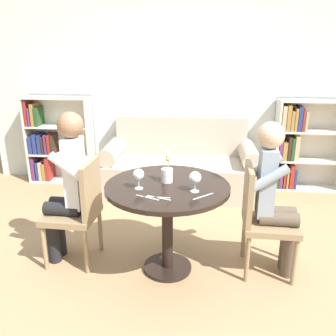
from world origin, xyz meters
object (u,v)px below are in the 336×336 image
object	(u,v)px
couch	(180,168)
bookshelf_right	(300,145)
bookshelf_left	(53,142)
flower_vase	(167,173)
person_right	(275,196)
chair_right	(261,215)
chair_left	(79,208)
person_left	(67,185)
wine_glass_left	(139,175)
wine_glass_right	(195,178)

from	to	relation	value
couch	bookshelf_right	distance (m)	1.56
bookshelf_left	flower_vase	distance (m)	2.60
person_right	bookshelf_right	bearing A→B (deg)	-17.57
bookshelf_left	chair_right	bearing A→B (deg)	-37.62
couch	chair_left	world-z (taller)	couch
person_left	wine_glass_left	xyz separation A→B (m)	(0.62, -0.17, 0.17)
couch	wine_glass_left	bearing A→B (deg)	-96.50
chair_right	person_left	world-z (taller)	person_left
couch	bookshelf_right	bearing A→B (deg)	9.86
couch	chair_left	xyz separation A→B (m)	(-0.74, -1.64, 0.18)
person_left	flower_vase	size ratio (longest dim) A/B	5.54
chair_left	wine_glass_left	distance (m)	0.67
couch	wine_glass_right	size ratio (longest dim) A/B	12.21
chair_right	bookshelf_right	bearing A→B (deg)	-19.93
chair_left	chair_right	size ratio (longest dim) A/B	1.00
couch	wine_glass_right	bearing A→B (deg)	-83.37
chair_left	person_right	size ratio (longest dim) A/B	0.72
chair_left	bookshelf_left	bearing A→B (deg)	-149.41
bookshelf_right	wine_glass_left	bearing A→B (deg)	-129.75
person_right	wine_glass_right	distance (m)	0.67
couch	chair_right	size ratio (longest dim) A/B	2.11
chair_right	chair_left	bearing A→B (deg)	91.82
person_right	wine_glass_left	world-z (taller)	person_right
bookshelf_left	chair_left	bearing A→B (deg)	-62.47
bookshelf_right	wine_glass_right	bearing A→B (deg)	-121.93
person_right	wine_glass_left	size ratio (longest dim) A/B	8.01
chair_left	person_left	size ratio (longest dim) A/B	0.70
wine_glass_right	flower_vase	distance (m)	0.29
chair_right	wine_glass_left	world-z (taller)	wine_glass_left
chair_left	wine_glass_left	size ratio (longest dim) A/B	5.78
bookshelf_left	chair_left	size ratio (longest dim) A/B	1.28
chair_left	person_left	xyz separation A→B (m)	(-0.09, 0.01, 0.19)
bookshelf_right	chair_right	xyz separation A→B (m)	(-0.77, -1.91, -0.08)
person_right	person_left	bearing A→B (deg)	91.39
couch	chair_right	bearing A→B (deg)	-65.68
couch	bookshelf_left	world-z (taller)	bookshelf_left
bookshelf_left	person_right	xyz separation A→B (m)	(2.57, -1.92, 0.12)
chair_right	person_left	size ratio (longest dim) A/B	0.70
couch	flower_vase	size ratio (longest dim) A/B	8.13
person_left	wine_glass_left	world-z (taller)	person_left
person_right	wine_glass_right	world-z (taller)	person_right
bookshelf_right	person_right	distance (m)	2.04
couch	person_left	world-z (taller)	person_left
bookshelf_left	wine_glass_right	world-z (taller)	bookshelf_left
couch	chair_right	xyz separation A→B (m)	(0.74, -1.65, 0.18)
chair_left	person_right	xyz separation A→B (m)	(1.58, -0.01, 0.17)
bookshelf_left	wine_glass_right	size ratio (longest dim) A/B	7.43
bookshelf_right	flower_vase	xyz separation A→B (m)	(-1.52, -1.91, 0.25)
bookshelf_left	flower_vase	xyz separation A→B (m)	(1.73, -1.92, 0.29)
couch	flower_vase	xyz separation A→B (m)	(-0.01, -1.65, 0.52)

